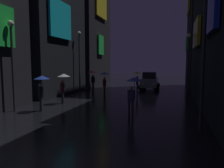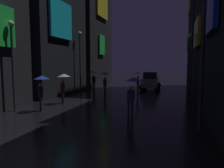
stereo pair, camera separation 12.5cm
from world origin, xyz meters
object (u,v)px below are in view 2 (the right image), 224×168
object	(u,v)px
streetlamp_right_far	(189,58)
pedestrian_foreground_right_blue	(41,83)
pedestrian_foreground_left_red	(93,75)
pedestrian_midstreet_left_clear	(64,80)
streetlamp_left_near	(12,55)
pedestrian_midstreet_centre_blue	(133,86)
streetlamp_left_far	(80,55)
pedestrian_far_right_yellow	(138,76)
pedestrian_near_crossing_blue	(105,77)
car_distant	(150,81)
streetlamp_right_near	(203,44)

from	to	relation	value
streetlamp_right_far	pedestrian_foreground_right_blue	bearing A→B (deg)	-139.68
pedestrian_foreground_left_red	pedestrian_midstreet_left_clear	bearing A→B (deg)	-83.96
streetlamp_left_near	streetlamp_right_far	size ratio (longest dim) A/B	1.01
pedestrian_foreground_left_red	pedestrian_midstreet_centre_blue	bearing A→B (deg)	-56.48
pedestrian_midstreet_left_clear	streetlamp_left_far	world-z (taller)	streetlamp_left_far
pedestrian_foreground_right_blue	pedestrian_far_right_yellow	world-z (taller)	same
pedestrian_foreground_left_red	pedestrian_foreground_right_blue	bearing A→B (deg)	-85.54
pedestrian_far_right_yellow	streetlamp_left_far	bearing A→B (deg)	-174.48
pedestrian_midstreet_centre_blue	streetlamp_right_far	distance (m)	7.84
pedestrian_near_crossing_blue	streetlamp_left_near	distance (m)	7.79
pedestrian_midstreet_centre_blue	car_distant	bearing A→B (deg)	92.63
pedestrian_far_right_yellow	pedestrian_foreground_left_red	bearing A→B (deg)	170.78
pedestrian_foreground_left_red	streetlamp_right_near	size ratio (longest dim) A/B	0.37
streetlamp_right_far	streetlamp_left_far	xyz separation A→B (m)	(-10.00, 0.91, 0.41)
pedestrian_midstreet_centre_blue	streetlamp_right_far	size ratio (longest dim) A/B	0.41
pedestrian_foreground_left_red	streetlamp_right_near	world-z (taller)	streetlamp_right_near
pedestrian_near_crossing_blue	streetlamp_right_far	bearing A→B (deg)	6.69
pedestrian_far_right_yellow	pedestrian_near_crossing_blue	xyz separation A→B (m)	(-2.45, -2.25, 0.00)
pedestrian_midstreet_left_clear	pedestrian_far_right_yellow	world-z (taller)	same
pedestrian_midstreet_centre_blue	pedestrian_near_crossing_blue	world-z (taller)	same
pedestrian_foreground_right_blue	car_distant	bearing A→B (deg)	69.43
pedestrian_midstreet_left_clear	streetlamp_right_far	size ratio (longest dim) A/B	0.41
pedestrian_foreground_right_blue	pedestrian_midstreet_left_clear	size ratio (longest dim) A/B	1.00
pedestrian_foreground_right_blue	car_distant	world-z (taller)	pedestrian_foreground_right_blue
pedestrian_foreground_right_blue	pedestrian_midstreet_left_clear	world-z (taller)	same
pedestrian_foreground_right_blue	streetlamp_right_far	bearing A→B (deg)	40.32
pedestrian_far_right_yellow	car_distant	size ratio (longest dim) A/B	0.50
streetlamp_left_far	pedestrian_far_right_yellow	bearing A→B (deg)	5.52
pedestrian_midstreet_centre_blue	pedestrian_far_right_yellow	xyz separation A→B (m)	(-1.29, 8.48, 0.00)
pedestrian_foreground_right_blue	pedestrian_midstreet_centre_blue	world-z (taller)	same
pedestrian_midstreet_centre_blue	streetlamp_left_near	xyz separation A→B (m)	(-6.93, -0.68, 1.64)
pedestrian_foreground_left_red	streetlamp_right_far	size ratio (longest dim) A/B	0.41
car_distant	streetlamp_right_far	size ratio (longest dim) A/B	0.81
streetlamp_left_far	streetlamp_right_near	bearing A→B (deg)	-42.72
streetlamp_left_near	streetlamp_left_far	distance (m)	8.63
pedestrian_midstreet_centre_blue	pedestrian_foreground_left_red	world-z (taller)	same
car_distant	pedestrian_near_crossing_blue	bearing A→B (deg)	-116.03
pedestrian_far_right_yellow	streetlamp_left_far	distance (m)	6.02
streetlamp_left_near	pedestrian_far_right_yellow	bearing A→B (deg)	58.39
pedestrian_midstreet_left_clear	pedestrian_midstreet_centre_blue	distance (m)	5.85
pedestrian_foreground_left_red	streetlamp_left_near	distance (m)	10.12
pedestrian_foreground_right_blue	pedestrian_near_crossing_blue	distance (m)	6.61
pedestrian_midstreet_left_clear	pedestrian_midstreet_centre_blue	xyz separation A→B (m)	(5.40, -2.26, 0.00)
pedestrian_foreground_right_blue	pedestrian_midstreet_centre_blue	xyz separation A→B (m)	(5.41, 0.16, 0.00)
pedestrian_foreground_right_blue	pedestrian_midstreet_left_clear	distance (m)	2.42
pedestrian_foreground_left_red	pedestrian_far_right_yellow	bearing A→B (deg)	-9.22
pedestrian_foreground_left_red	streetlamp_right_near	bearing A→B (deg)	-48.92
car_distant	streetlamp_left_near	world-z (taller)	streetlamp_left_near
pedestrian_midstreet_left_clear	pedestrian_far_right_yellow	distance (m)	7.46
pedestrian_foreground_left_red	streetlamp_right_far	distance (m)	9.62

